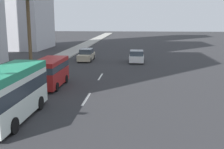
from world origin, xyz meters
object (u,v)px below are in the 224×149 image
at_px(van_third, 50,71).
at_px(car_lead, 136,57).
at_px(minibus_fourth, 10,92).
at_px(car_second, 86,55).

bearing_deg(van_third, car_lead, 153.34).
relative_size(car_lead, minibus_fourth, 0.65).
height_order(car_lead, car_second, car_second).
relative_size(car_lead, van_third, 0.86).
bearing_deg(minibus_fourth, car_second, 179.62).
distance_m(car_lead, van_third, 16.07).
relative_size(car_second, van_third, 0.94).
bearing_deg(car_lead, van_third, 153.34).
xyz_separation_m(car_lead, minibus_fourth, (-22.25, 7.06, 0.88)).
height_order(car_lead, minibus_fourth, minibus_fourth).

